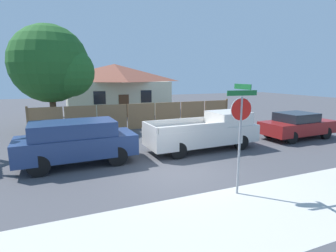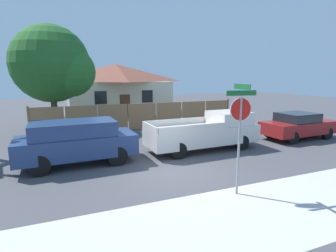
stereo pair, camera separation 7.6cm
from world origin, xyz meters
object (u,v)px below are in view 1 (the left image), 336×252
(house, at_px, (115,88))
(oak_tree, at_px, (54,66))
(parked_sedan, at_px, (297,125))
(stop_sign, at_px, (241,121))
(red_suv, at_px, (76,141))
(orange_pickup, at_px, (206,132))

(house, height_order, oak_tree, oak_tree)
(parked_sedan, relative_size, stop_sign, 1.35)
(house, bearing_deg, stop_sign, -90.95)
(red_suv, bearing_deg, stop_sign, -49.63)
(oak_tree, relative_size, parked_sedan, 1.51)
(parked_sedan, bearing_deg, oak_tree, 146.55)
(parked_sedan, height_order, stop_sign, stop_sign)
(parked_sedan, bearing_deg, house, 113.49)
(red_suv, xyz_separation_m, stop_sign, (4.34, -4.74, 1.28))
(oak_tree, relative_size, stop_sign, 2.04)
(orange_pickup, bearing_deg, oak_tree, 128.83)
(house, distance_m, red_suv, 16.20)
(stop_sign, bearing_deg, red_suv, 139.03)
(house, height_order, red_suv, house)
(house, xyz_separation_m, oak_tree, (-5.38, -7.66, 1.75))
(orange_pickup, distance_m, stop_sign, 5.22)
(house, xyz_separation_m, parked_sedan, (7.41, -15.44, -1.69))
(oak_tree, height_order, parked_sedan, oak_tree)
(red_suv, bearing_deg, oak_tree, 93.04)
(oak_tree, xyz_separation_m, parked_sedan, (12.79, -7.78, -3.44))
(stop_sign, bearing_deg, oak_tree, 118.49)
(house, xyz_separation_m, red_suv, (-4.68, -15.44, -1.49))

